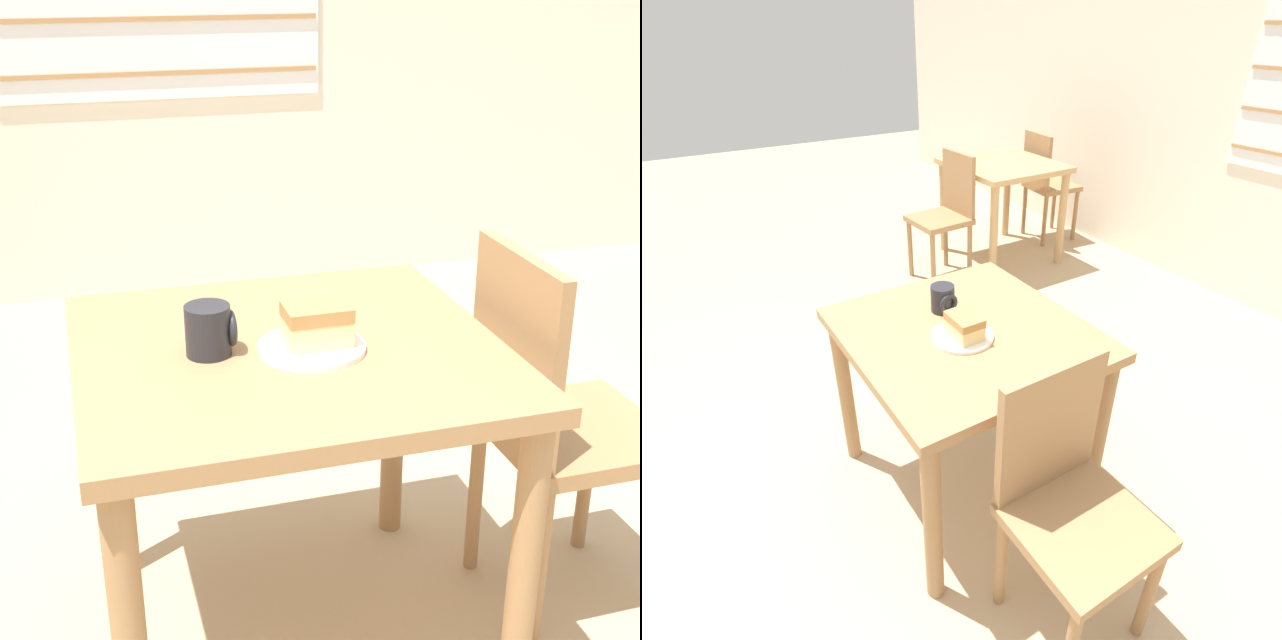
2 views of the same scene
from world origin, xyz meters
TOP-DOWN VIEW (x-y plane):
  - ground_plane at (0.00, 0.00)m, footprint 14.00×14.00m
  - dining_table_near at (-0.01, 0.57)m, footprint 0.84×0.80m
  - dining_table_far at (-1.83, 2.06)m, footprint 0.81×0.74m
  - chair_near_window at (0.60, 0.54)m, footprint 0.38×0.38m
  - chair_far_corner at (-1.74, 1.51)m, footprint 0.40×0.40m
  - chair_far_opposite at (-1.95, 2.61)m, footprint 0.41×0.41m
  - plate at (0.03, 0.54)m, footprint 0.22×0.22m
  - cake_slice at (0.04, 0.54)m, footprint 0.13×0.09m
  - coffee_mug at (-0.16, 0.57)m, footprint 0.10×0.09m

SIDE VIEW (x-z plane):
  - ground_plane at x=0.00m, z-range 0.00..0.00m
  - chair_near_window at x=0.60m, z-range 0.05..0.95m
  - chair_far_corner at x=-1.74m, z-range 0.05..0.95m
  - chair_far_opposite at x=-1.95m, z-range 0.05..0.95m
  - dining_table_near at x=-0.01m, z-range 0.25..1.00m
  - dining_table_far at x=-1.83m, z-range 0.25..1.01m
  - plate at x=0.03m, z-range 0.75..0.76m
  - coffee_mug at x=-0.16m, z-range 0.75..0.85m
  - cake_slice at x=0.04m, z-range 0.76..0.84m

